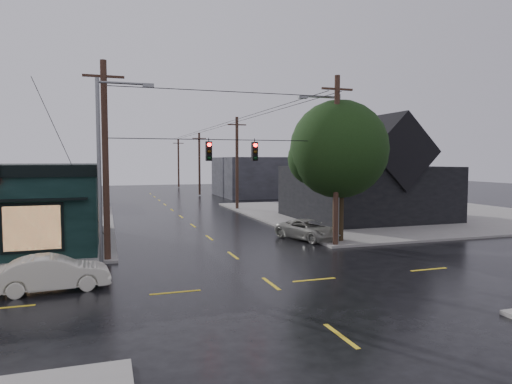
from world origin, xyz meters
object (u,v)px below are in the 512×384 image
object	(u,v)px
utility_pole_nw	(108,262)
sedan_cream	(53,273)
corner_tree	(339,150)
suv_silver	(308,230)
utility_pole_ne	(335,247)

from	to	relation	value
utility_pole_nw	sedan_cream	distance (m)	5.22
corner_tree	suv_silver	world-z (taller)	corner_tree
utility_pole_nw	corner_tree	bearing A→B (deg)	5.05
corner_tree	utility_pole_nw	world-z (taller)	corner_tree
utility_pole_ne	suv_silver	size ratio (longest dim) A/B	2.16
sedan_cream	utility_pole_nw	bearing A→B (deg)	-29.20
sedan_cream	suv_silver	world-z (taller)	sedan_cream
corner_tree	utility_pole_ne	size ratio (longest dim) A/B	0.87
utility_pole_nw	suv_silver	xyz separation A→B (m)	(12.50, 2.77, 0.65)
utility_pole_nw	suv_silver	size ratio (longest dim) A/B	2.16
corner_tree	utility_pole_nw	bearing A→B (deg)	-174.95
sedan_cream	suv_silver	bearing A→B (deg)	-68.23
utility_pole_nw	utility_pole_ne	bearing A→B (deg)	0.00
utility_pole_ne	suv_silver	xyz separation A→B (m)	(-0.50, 2.77, 0.65)
utility_pole_nw	utility_pole_ne	world-z (taller)	same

